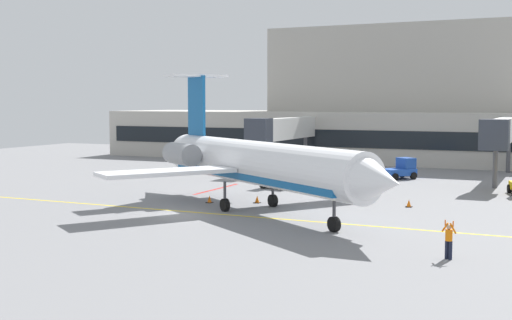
{
  "coord_description": "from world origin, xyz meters",
  "views": [
    {
      "loc": [
        23.4,
        -38.43,
        7.56
      ],
      "look_at": [
        1.24,
        9.69,
        3.0
      ],
      "focal_mm": 47.4,
      "sensor_mm": 36.0,
      "label": 1
    }
  ],
  "objects_px": {
    "baggage_tug": "(401,169)",
    "belt_loader": "(276,176)",
    "regional_jet": "(254,163)",
    "marshaller": "(449,240)"
  },
  "relations": [
    {
      "from": "regional_jet",
      "to": "belt_loader",
      "type": "height_order",
      "value": "regional_jet"
    },
    {
      "from": "baggage_tug",
      "to": "belt_loader",
      "type": "height_order",
      "value": "belt_loader"
    },
    {
      "from": "baggage_tug",
      "to": "marshaller",
      "type": "distance_m",
      "value": 34.62
    },
    {
      "from": "marshaller",
      "to": "baggage_tug",
      "type": "bearing_deg",
      "value": 106.35
    },
    {
      "from": "regional_jet",
      "to": "baggage_tug",
      "type": "height_order",
      "value": "regional_jet"
    },
    {
      "from": "belt_loader",
      "to": "marshaller",
      "type": "distance_m",
      "value": 28.07
    },
    {
      "from": "belt_loader",
      "to": "marshaller",
      "type": "xyz_separation_m",
      "value": [
        18.17,
        -21.39,
        -0.08
      ]
    },
    {
      "from": "belt_loader",
      "to": "baggage_tug",
      "type": "bearing_deg",
      "value": 54.54
    },
    {
      "from": "belt_loader",
      "to": "marshaller",
      "type": "relative_size",
      "value": 1.65
    },
    {
      "from": "marshaller",
      "to": "belt_loader",
      "type": "bearing_deg",
      "value": 130.34
    }
  ]
}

